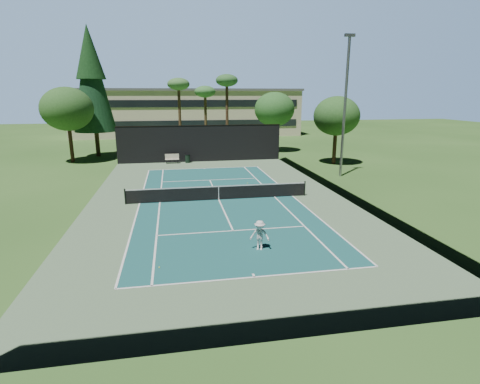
% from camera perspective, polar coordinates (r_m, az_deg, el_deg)
% --- Properties ---
extents(ground, '(160.00, 160.00, 0.00)m').
position_cam_1_polar(ground, '(26.69, -3.26, -1.20)').
color(ground, '#315A22').
rests_on(ground, ground).
extents(apron_slab, '(18.00, 32.00, 0.01)m').
position_cam_1_polar(apron_slab, '(26.69, -3.26, -1.19)').
color(apron_slab, '#5B7A55').
rests_on(apron_slab, ground).
extents(court_surface, '(10.97, 23.77, 0.01)m').
position_cam_1_polar(court_surface, '(26.69, -3.26, -1.17)').
color(court_surface, '#1A5554').
rests_on(court_surface, ground).
extents(court_lines, '(11.07, 23.87, 0.01)m').
position_cam_1_polar(court_lines, '(26.68, -3.26, -1.16)').
color(court_lines, white).
rests_on(court_lines, ground).
extents(tennis_net, '(12.90, 0.10, 1.10)m').
position_cam_1_polar(tennis_net, '(26.54, -3.28, -0.04)').
color(tennis_net, black).
rests_on(tennis_net, ground).
extents(fence, '(18.04, 32.05, 4.03)m').
position_cam_1_polar(fence, '(26.28, -3.34, 3.06)').
color(fence, black).
rests_on(fence, ground).
extents(player, '(1.08, 0.84, 1.47)m').
position_cam_1_polar(player, '(18.06, 3.02, -6.59)').
color(player, silver).
rests_on(player, ground).
extents(tennis_ball_a, '(0.07, 0.07, 0.07)m').
position_cam_1_polar(tennis_ball_a, '(16.84, -12.19, -11.16)').
color(tennis_ball_a, '#DBF437').
rests_on(tennis_ball_a, ground).
extents(tennis_ball_b, '(0.06, 0.06, 0.06)m').
position_cam_1_polar(tennis_ball_b, '(28.04, -4.55, -0.38)').
color(tennis_ball_b, '#DDEB35').
rests_on(tennis_ball_b, ground).
extents(tennis_ball_c, '(0.08, 0.08, 0.08)m').
position_cam_1_polar(tennis_ball_c, '(31.49, 1.16, 1.35)').
color(tennis_ball_c, '#CFF036').
rests_on(tennis_ball_c, ground).
extents(tennis_ball_d, '(0.06, 0.06, 0.06)m').
position_cam_1_polar(tennis_ball_d, '(30.01, -9.91, 0.45)').
color(tennis_ball_d, '#CCF036').
rests_on(tennis_ball_d, ground).
extents(park_bench, '(1.50, 0.45, 1.02)m').
position_cam_1_polar(park_bench, '(41.47, -10.31, 5.06)').
color(park_bench, beige).
rests_on(park_bench, ground).
extents(trash_bin, '(0.56, 0.56, 0.95)m').
position_cam_1_polar(trash_bin, '(41.56, -7.99, 5.08)').
color(trash_bin, black).
rests_on(trash_bin, ground).
extents(pine_tree, '(4.80, 4.80, 15.00)m').
position_cam_1_polar(pine_tree, '(48.39, -21.78, 16.34)').
color(pine_tree, '#41301C').
rests_on(pine_tree, ground).
extents(palm_a, '(2.80, 2.80, 9.32)m').
position_cam_1_polar(palm_a, '(49.52, -9.34, 15.51)').
color(palm_a, '#4B3420').
rests_on(palm_a, ground).
extents(palm_b, '(2.80, 2.80, 8.42)m').
position_cam_1_polar(palm_b, '(51.70, -5.34, 14.67)').
color(palm_b, '#4E3921').
rests_on(palm_b, ground).
extents(palm_c, '(2.80, 2.80, 9.77)m').
position_cam_1_polar(palm_c, '(49.03, -2.02, 16.18)').
color(palm_c, '#462E1E').
rests_on(palm_c, ground).
extents(decid_tree_a, '(5.12, 5.12, 7.62)m').
position_cam_1_polar(decid_tree_a, '(49.30, 5.27, 12.42)').
color(decid_tree_a, '#422D1C').
rests_on(decid_tree_a, ground).
extents(decid_tree_b, '(4.80, 4.80, 7.14)m').
position_cam_1_polar(decid_tree_b, '(41.25, 14.49, 11.13)').
color(decid_tree_b, '#4D3021').
rests_on(decid_tree_b, ground).
extents(decid_tree_c, '(5.44, 5.44, 8.09)m').
position_cam_1_polar(decid_tree_c, '(44.88, -24.85, 11.39)').
color(decid_tree_c, '#462C1E').
rests_on(decid_tree_c, ground).
extents(campus_building, '(40.50, 12.50, 8.30)m').
position_cam_1_polar(campus_building, '(71.61, -7.94, 12.04)').
color(campus_building, beige).
rests_on(campus_building, ground).
extents(light_pole, '(0.90, 0.25, 12.22)m').
position_cam_1_polar(light_pole, '(34.92, 15.72, 12.77)').
color(light_pole, gray).
rests_on(light_pole, ground).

